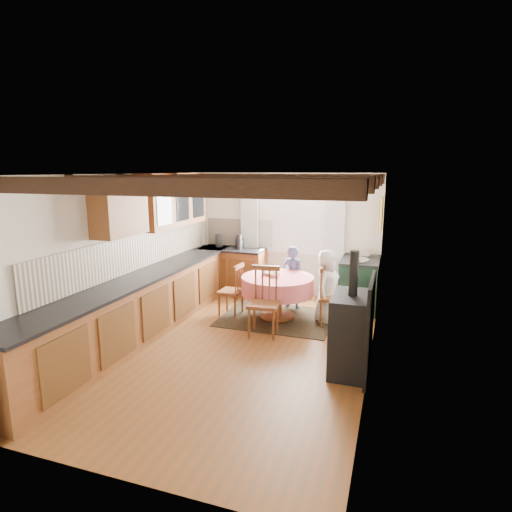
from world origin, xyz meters
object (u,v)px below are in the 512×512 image
(dining_table, at_px, (277,298))
(chair_left, at_px, (231,289))
(chair_right, at_px, (331,295))
(chair_near, at_px, (263,302))
(aga_range, at_px, (359,283))
(child_far, at_px, (293,277))
(cup, at_px, (264,272))
(child_right, at_px, (327,286))
(cast_iron_stove, at_px, (352,313))

(dining_table, distance_m, chair_left, 0.82)
(chair_right, bearing_deg, chair_near, 120.85)
(aga_range, distance_m, child_far, 1.20)
(dining_table, height_order, aga_range, aga_range)
(aga_range, xyz_separation_m, child_far, (-1.14, -0.37, 0.11))
(cup, bearing_deg, child_far, 56.63)
(aga_range, bearing_deg, child_right, -117.76)
(dining_table, bearing_deg, cup, 166.09)
(aga_range, xyz_separation_m, child_right, (-0.45, -0.86, 0.14))
(chair_right, height_order, cast_iron_stove, cast_iron_stove)
(cast_iron_stove, bearing_deg, aga_range, 92.51)
(chair_left, distance_m, cup, 0.66)
(dining_table, height_order, child_right, child_right)
(dining_table, relative_size, chair_right, 1.24)
(dining_table, xyz_separation_m, child_far, (0.11, 0.60, 0.21))
(child_right, distance_m, cup, 1.06)
(chair_left, bearing_deg, child_right, 99.76)
(cup, bearing_deg, aga_range, 31.37)
(chair_left, height_order, cast_iron_stove, cast_iron_stove)
(dining_table, bearing_deg, child_far, 79.60)
(chair_left, bearing_deg, chair_right, 95.91)
(chair_left, distance_m, child_right, 1.63)
(chair_right, xyz_separation_m, child_right, (-0.09, 0.10, 0.12))
(dining_table, distance_m, child_right, 0.84)
(chair_right, xyz_separation_m, aga_range, (0.36, 0.96, -0.02))
(dining_table, height_order, child_far, child_far)
(dining_table, bearing_deg, cast_iron_stove, -48.43)
(dining_table, bearing_deg, child_right, 8.33)
(chair_near, relative_size, chair_left, 1.16)
(chair_right, relative_size, cup, 10.28)
(chair_near, bearing_deg, chair_right, 35.32)
(child_far, xyz_separation_m, child_right, (0.69, -0.49, 0.03))
(child_right, height_order, cup, child_right)
(dining_table, distance_m, aga_range, 1.59)
(child_far, distance_m, cup, 0.68)
(cast_iron_stove, xyz_separation_m, child_right, (-0.56, 1.65, -0.16))
(chair_right, bearing_deg, cup, 77.05)
(child_right, xyz_separation_m, cup, (-1.05, -0.06, 0.16))
(dining_table, distance_m, chair_near, 0.79)
(chair_near, bearing_deg, cast_iron_stove, -35.30)
(chair_left, bearing_deg, dining_table, 98.36)
(cup, bearing_deg, chair_left, -166.08)
(dining_table, height_order, cast_iron_stove, cast_iron_stove)
(chair_left, relative_size, cup, 9.58)
(dining_table, relative_size, aga_range, 1.19)
(aga_range, distance_m, cast_iron_stove, 2.53)
(chair_near, xyz_separation_m, cast_iron_stove, (1.36, -0.76, 0.24))
(child_far, height_order, child_right, child_right)
(cup, bearing_deg, child_right, 3.06)
(chair_near, height_order, chair_right, chair_near)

